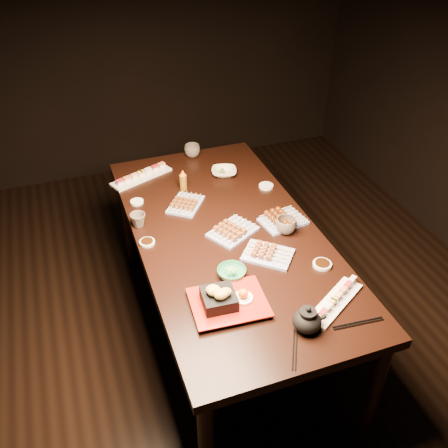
{
  "coord_description": "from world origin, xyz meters",
  "views": [
    {
      "loc": [
        -0.5,
        -1.53,
        2.28
      ],
      "look_at": [
        0.19,
        0.41,
        0.77
      ],
      "focal_mm": 40.0,
      "sensor_mm": 36.0,
      "label": 1
    }
  ],
  "objects_px": {
    "yakitori_plate_center": "(233,228)",
    "teacup_far_left": "(138,220)",
    "edamame_bowl_green": "(232,273)",
    "edamame_bowl_cream": "(224,172)",
    "teacup_mid_right": "(286,226)",
    "tempura_tray": "(229,296)",
    "dining_table": "(227,287)",
    "condiment_bottle": "(183,180)",
    "sushi_platter_near": "(335,300)",
    "teapot": "(307,319)",
    "yakitori_plate_left": "(186,202)",
    "teacup_far_right": "(192,151)",
    "yakitori_plate_right": "(268,251)",
    "teacup_near_left": "(212,299)",
    "sushi_platter_far": "(141,174)"
  },
  "relations": [
    {
      "from": "sushi_platter_far",
      "to": "tempura_tray",
      "type": "xyz_separation_m",
      "value": [
        0.13,
        -1.16,
        0.04
      ]
    },
    {
      "from": "sushi_platter_near",
      "to": "tempura_tray",
      "type": "relative_size",
      "value": 1.04
    },
    {
      "from": "sushi_platter_near",
      "to": "teacup_far_right",
      "type": "bearing_deg",
      "value": 66.64
    },
    {
      "from": "yakitori_plate_left",
      "to": "teacup_far_right",
      "type": "distance_m",
      "value": 0.56
    },
    {
      "from": "yakitori_plate_left",
      "to": "teapot",
      "type": "height_order",
      "value": "teapot"
    },
    {
      "from": "sushi_platter_far",
      "to": "teacup_far_right",
      "type": "bearing_deg",
      "value": -179.34
    },
    {
      "from": "yakitori_plate_left",
      "to": "condiment_bottle",
      "type": "xyz_separation_m",
      "value": [
        0.03,
        0.16,
        0.04
      ]
    },
    {
      "from": "teapot",
      "to": "dining_table",
      "type": "bearing_deg",
      "value": 108.65
    },
    {
      "from": "teacup_near_left",
      "to": "teacup_mid_right",
      "type": "height_order",
      "value": "same"
    },
    {
      "from": "tempura_tray",
      "to": "teacup_far_left",
      "type": "relative_size",
      "value": 3.99
    },
    {
      "from": "dining_table",
      "to": "yakitori_plate_right",
      "type": "relative_size",
      "value": 7.97
    },
    {
      "from": "yakitori_plate_right",
      "to": "teacup_near_left",
      "type": "relative_size",
      "value": 2.57
    },
    {
      "from": "teapot",
      "to": "teacup_far_left",
      "type": "bearing_deg",
      "value": 130.39
    },
    {
      "from": "yakitori_plate_left",
      "to": "edamame_bowl_cream",
      "type": "distance_m",
      "value": 0.39
    },
    {
      "from": "teacup_near_left",
      "to": "condiment_bottle",
      "type": "bearing_deg",
      "value": 81.61
    },
    {
      "from": "edamame_bowl_green",
      "to": "tempura_tray",
      "type": "distance_m",
      "value": 0.19
    },
    {
      "from": "dining_table",
      "to": "teacup_far_right",
      "type": "xyz_separation_m",
      "value": [
        0.06,
        0.83,
        0.41
      ]
    },
    {
      "from": "yakitori_plate_right",
      "to": "tempura_tray",
      "type": "xyz_separation_m",
      "value": [
        -0.29,
        -0.25,
        0.03
      ]
    },
    {
      "from": "dining_table",
      "to": "tempura_tray",
      "type": "relative_size",
      "value": 5.67
    },
    {
      "from": "yakitori_plate_center",
      "to": "teacup_far_left",
      "type": "height_order",
      "value": "teacup_far_left"
    },
    {
      "from": "teacup_far_left",
      "to": "condiment_bottle",
      "type": "relative_size",
      "value": 0.62
    },
    {
      "from": "yakitori_plate_center",
      "to": "sushi_platter_far",
      "type": "bearing_deg",
      "value": 85.87
    },
    {
      "from": "teacup_far_left",
      "to": "condiment_bottle",
      "type": "height_order",
      "value": "condiment_bottle"
    },
    {
      "from": "edamame_bowl_green",
      "to": "tempura_tray",
      "type": "height_order",
      "value": "tempura_tray"
    },
    {
      "from": "teacup_near_left",
      "to": "teacup_far_right",
      "type": "relative_size",
      "value": 0.89
    },
    {
      "from": "dining_table",
      "to": "teacup_mid_right",
      "type": "bearing_deg",
      "value": -22.72
    },
    {
      "from": "sushi_platter_far",
      "to": "teacup_mid_right",
      "type": "xyz_separation_m",
      "value": [
        0.58,
        -0.77,
        0.02
      ]
    },
    {
      "from": "teacup_near_left",
      "to": "teacup_far_left",
      "type": "xyz_separation_m",
      "value": [
        -0.18,
        0.67,
        -0.0
      ]
    },
    {
      "from": "sushi_platter_far",
      "to": "dining_table",
      "type": "bearing_deg",
      "value": 91.21
    },
    {
      "from": "yakitori_plate_right",
      "to": "yakitori_plate_left",
      "type": "relative_size",
      "value": 1.08
    },
    {
      "from": "tempura_tray",
      "to": "teacup_far_right",
      "type": "relative_size",
      "value": 3.22
    },
    {
      "from": "dining_table",
      "to": "tempura_tray",
      "type": "xyz_separation_m",
      "value": [
        -0.17,
        -0.48,
        0.43
      ]
    },
    {
      "from": "sushi_platter_near",
      "to": "condiment_bottle",
      "type": "xyz_separation_m",
      "value": [
        -0.36,
        1.09,
        0.04
      ]
    },
    {
      "from": "teapot",
      "to": "condiment_bottle",
      "type": "xyz_separation_m",
      "value": [
        -0.18,
        1.17,
        0.01
      ]
    },
    {
      "from": "teapot",
      "to": "condiment_bottle",
      "type": "height_order",
      "value": "condiment_bottle"
    },
    {
      "from": "dining_table",
      "to": "tempura_tray",
      "type": "distance_m",
      "value": 0.67
    },
    {
      "from": "teacup_far_right",
      "to": "teapot",
      "type": "distance_m",
      "value": 1.54
    },
    {
      "from": "sushi_platter_far",
      "to": "teacup_mid_right",
      "type": "bearing_deg",
      "value": 104.29
    },
    {
      "from": "edamame_bowl_cream",
      "to": "tempura_tray",
      "type": "relative_size",
      "value": 0.47
    },
    {
      "from": "tempura_tray",
      "to": "teacup_far_right",
      "type": "xyz_separation_m",
      "value": [
        0.23,
        1.32,
        -0.02
      ]
    },
    {
      "from": "sushi_platter_near",
      "to": "edamame_bowl_green",
      "type": "relative_size",
      "value": 2.51
    },
    {
      "from": "edamame_bowl_green",
      "to": "teacup_far_left",
      "type": "bearing_deg",
      "value": 121.42
    },
    {
      "from": "yakitori_plate_center",
      "to": "tempura_tray",
      "type": "height_order",
      "value": "tempura_tray"
    },
    {
      "from": "teacup_mid_right",
      "to": "yakitori_plate_center",
      "type": "bearing_deg",
      "value": 162.04
    },
    {
      "from": "teacup_far_right",
      "to": "teapot",
      "type": "xyz_separation_m",
      "value": [
        0.02,
        -1.54,
        0.02
      ]
    },
    {
      "from": "edamame_bowl_green",
      "to": "edamame_bowl_cream",
      "type": "relative_size",
      "value": 0.89
    },
    {
      "from": "edamame_bowl_cream",
      "to": "condiment_bottle",
      "type": "relative_size",
      "value": 1.16
    },
    {
      "from": "dining_table",
      "to": "teacup_far_left",
      "type": "distance_m",
      "value": 0.62
    },
    {
      "from": "tempura_tray",
      "to": "yakitori_plate_left",
      "type": "bearing_deg",
      "value": 91.31
    },
    {
      "from": "sushi_platter_far",
      "to": "yakitori_plate_left",
      "type": "bearing_deg",
      "value": 91.46
    }
  ]
}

